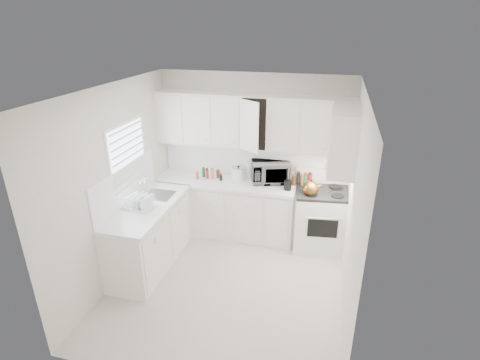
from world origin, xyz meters
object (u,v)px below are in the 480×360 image
(stove, at_px, (321,212))
(rice_cooker, at_px, (238,172))
(utensil_crock, at_px, (288,179))
(tea_kettle, at_px, (311,187))
(microwave, at_px, (271,170))
(dish_rack, at_px, (139,201))

(stove, xyz_separation_m, rice_cooker, (-1.35, 0.16, 0.45))
(stove, distance_m, utensil_crock, 0.74)
(tea_kettle, height_order, microwave, microwave)
(dish_rack, bearing_deg, tea_kettle, 32.56)
(tea_kettle, xyz_separation_m, microwave, (-0.65, 0.35, 0.08))
(microwave, height_order, rice_cooker, microwave)
(rice_cooker, relative_size, dish_rack, 0.59)
(stove, bearing_deg, utensil_crock, 179.22)
(stove, bearing_deg, rice_cooker, 165.81)
(stove, xyz_separation_m, dish_rack, (-2.39, -1.15, 0.44))
(rice_cooker, xyz_separation_m, dish_rack, (-1.04, -1.31, -0.01))
(tea_kettle, relative_size, dish_rack, 0.74)
(tea_kettle, bearing_deg, microwave, 150.30)
(microwave, distance_m, dish_rack, 2.06)
(rice_cooker, height_order, dish_rack, rice_cooker)
(microwave, bearing_deg, tea_kettle, -46.56)
(stove, relative_size, rice_cooker, 5.37)
(rice_cooker, bearing_deg, dish_rack, -121.33)
(microwave, bearing_deg, utensil_crock, -57.83)
(microwave, relative_size, dish_rack, 1.51)
(dish_rack, bearing_deg, stove, 34.13)
(microwave, relative_size, utensil_crock, 1.62)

